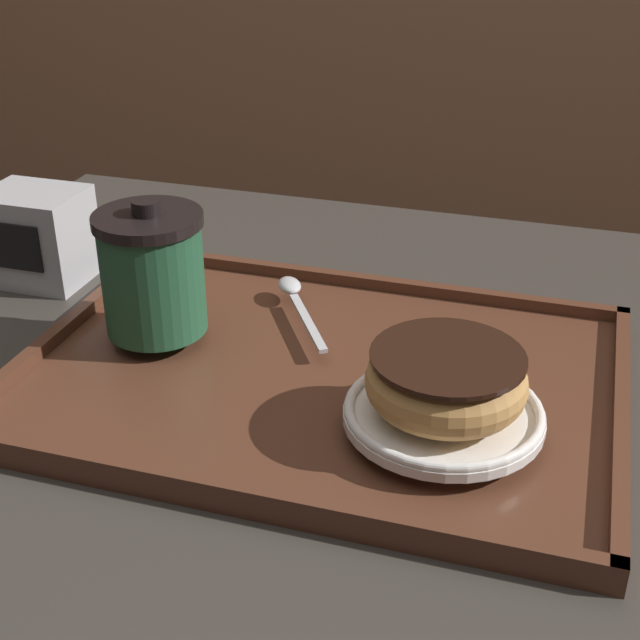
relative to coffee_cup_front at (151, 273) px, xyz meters
The scene contains 7 objects.
cafe_table 0.32m from the coffee_cup_front, ahead, with size 1.04×0.85×0.75m.
serving_tray 0.18m from the coffee_cup_front, ahead, with size 0.51×0.36×0.02m.
coffee_cup_front is the anchor object (origin of this frame).
plate_with_chocolate_donut 0.29m from the coffee_cup_front, 13.72° to the right, with size 0.15×0.15×0.01m.
donut_chocolate_glazed 0.28m from the coffee_cup_front, 13.72° to the right, with size 0.12×0.12×0.04m.
spoon 0.15m from the coffee_cup_front, 42.90° to the left, with size 0.09×0.13×0.01m.
napkin_dispenser 0.22m from the coffee_cup_front, 150.36° to the left, with size 0.10×0.08×0.10m.
Camera 1 is at (0.15, -0.64, 1.17)m, focal length 50.00 mm.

